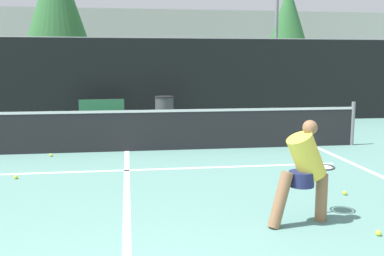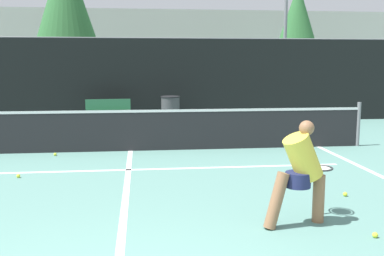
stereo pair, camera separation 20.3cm
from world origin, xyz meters
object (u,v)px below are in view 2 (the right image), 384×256
player_practicing (301,170)px  courtside_bench (108,112)px  parked_car (85,98)px  trash_bin (170,111)px

player_practicing → courtside_bench: 9.62m
player_practicing → parked_car: size_ratio=0.31×
courtside_bench → parked_car: parked_car is taller
player_practicing → parked_car: parked_car is taller
parked_car → courtside_bench: bearing=-71.9°
courtside_bench → trash_bin: size_ratio=1.50×
courtside_bench → player_practicing: bearing=-76.9°
player_practicing → parked_car: (-4.13, 12.63, -0.08)m
courtside_bench → parked_car: bearing=103.1°
trash_bin → parked_car: (-3.11, 3.64, 0.14)m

